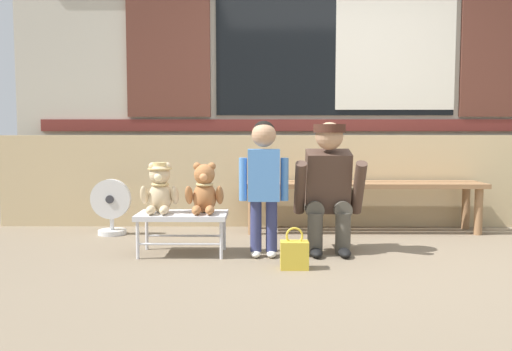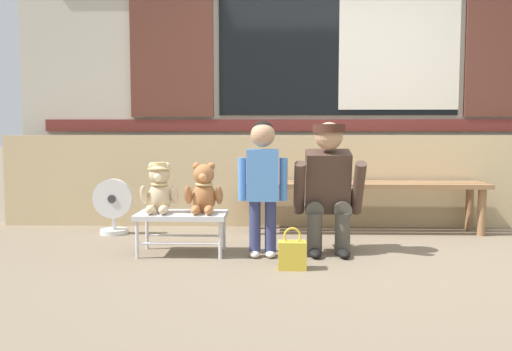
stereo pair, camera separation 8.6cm
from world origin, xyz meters
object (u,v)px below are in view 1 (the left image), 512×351
(small_display_bench, at_px, (182,218))
(floor_fan, at_px, (111,207))
(teddy_bear_with_hat, at_px, (160,189))
(adult_crouching, at_px, (329,187))
(wooden_bench_long, at_px, (362,190))
(teddy_bear_plain, at_px, (204,190))
(child_standing, at_px, (264,173))
(handbag_on_ground, at_px, (294,254))

(small_display_bench, xyz_separation_m, floor_fan, (-0.72, 0.73, -0.03))
(teddy_bear_with_hat, bearing_deg, adult_crouching, 3.91)
(wooden_bench_long, distance_m, floor_fan, 2.19)
(adult_crouching, xyz_separation_m, floor_fan, (-1.78, 0.65, -0.24))
(small_display_bench, relative_size, teddy_bear_plain, 1.76)
(small_display_bench, bearing_deg, wooden_bench_long, 31.54)
(teddy_bear_with_hat, bearing_deg, floor_fan, 127.38)
(teddy_bear_with_hat, distance_m, child_standing, 0.76)
(wooden_bench_long, xyz_separation_m, teddy_bear_plain, (-1.30, -0.89, 0.09))
(teddy_bear_with_hat, xyz_separation_m, teddy_bear_plain, (0.32, -0.00, -0.01))
(wooden_bench_long, distance_m, teddy_bear_plain, 1.58)
(wooden_bench_long, relative_size, floor_fan, 4.37)
(child_standing, bearing_deg, adult_crouching, 18.74)
(wooden_bench_long, distance_m, child_standing, 1.33)
(wooden_bench_long, xyz_separation_m, small_display_bench, (-1.46, -0.90, -0.11))
(teddy_bear_with_hat, bearing_deg, teddy_bear_plain, -0.13)
(wooden_bench_long, relative_size, child_standing, 2.19)
(wooden_bench_long, height_order, small_display_bench, wooden_bench_long)
(small_display_bench, relative_size, handbag_on_ground, 2.35)
(teddy_bear_with_hat, distance_m, handbag_on_ground, 1.09)
(teddy_bear_with_hat, bearing_deg, small_display_bench, -0.77)
(teddy_bear_plain, relative_size, adult_crouching, 0.38)
(child_standing, xyz_separation_m, floor_fan, (-1.30, 0.81, -0.35))
(teddy_bear_plain, height_order, child_standing, child_standing)
(child_standing, bearing_deg, teddy_bear_plain, 169.52)
(small_display_bench, relative_size, adult_crouching, 0.67)
(teddy_bear_plain, xyz_separation_m, adult_crouching, (0.90, 0.08, 0.02))
(teddy_bear_with_hat, xyz_separation_m, adult_crouching, (1.22, 0.08, 0.01))
(small_display_bench, bearing_deg, teddy_bear_plain, 0.51)
(teddy_bear_with_hat, bearing_deg, handbag_on_ground, -23.78)
(wooden_bench_long, xyz_separation_m, handbag_on_ground, (-0.68, -1.31, -0.28))
(small_display_bench, distance_m, handbag_on_ground, 0.90)
(small_display_bench, bearing_deg, handbag_on_ground, -27.85)
(wooden_bench_long, height_order, teddy_bear_plain, teddy_bear_plain)
(small_display_bench, distance_m, adult_crouching, 1.09)
(child_standing, bearing_deg, teddy_bear_with_hat, 173.93)
(teddy_bear_plain, relative_size, handbag_on_ground, 1.34)
(teddy_bear_with_hat, relative_size, teddy_bear_plain, 1.00)
(wooden_bench_long, bearing_deg, small_display_bench, -148.46)
(child_standing, distance_m, handbag_on_ground, 0.63)
(teddy_bear_with_hat, xyz_separation_m, handbag_on_ground, (0.94, -0.41, -0.38))
(child_standing, bearing_deg, small_display_bench, 172.49)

